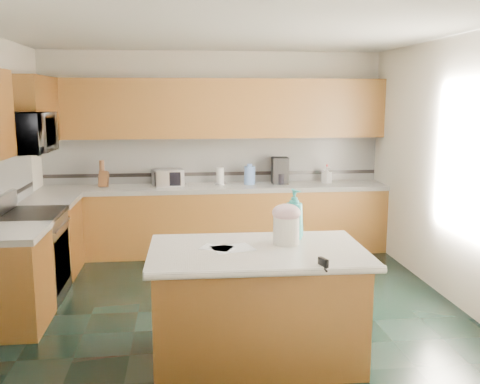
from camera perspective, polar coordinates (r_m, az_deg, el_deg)
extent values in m
plane|color=black|center=(5.48, -1.18, -12.29)|extent=(4.60, 4.60, 0.00)
plane|color=white|center=(5.11, -1.30, 16.99)|extent=(4.60, 4.60, 0.00)
cube|color=silver|center=(7.42, -2.83, 4.36)|extent=(4.60, 0.04, 2.70)
cube|color=silver|center=(2.86, 2.88, -4.77)|extent=(4.60, 0.04, 2.70)
cube|color=silver|center=(5.80, 22.24, 2.05)|extent=(0.04, 4.60, 2.70)
cube|color=#361C08|center=(7.26, -2.61, -3.14)|extent=(4.60, 0.60, 0.86)
cube|color=white|center=(7.16, -2.64, 0.45)|extent=(4.60, 0.64, 0.06)
cube|color=#361C08|center=(7.20, -2.78, 8.89)|extent=(4.60, 0.33, 0.78)
cube|color=silver|center=(7.40, -2.80, 3.45)|extent=(4.60, 0.02, 0.63)
cube|color=black|center=(7.42, -2.79, 1.95)|extent=(4.60, 0.01, 0.05)
cube|color=#361C08|center=(6.73, -19.50, -4.75)|extent=(0.60, 0.82, 0.86)
cube|color=white|center=(6.64, -19.73, -0.91)|extent=(0.64, 0.82, 0.06)
cube|color=#361C08|center=(5.32, -23.23, -8.90)|extent=(0.60, 0.72, 0.86)
cube|color=white|center=(5.19, -23.58, -4.08)|extent=(0.64, 0.72, 0.06)
cube|color=silver|center=(5.96, -24.24, 0.97)|extent=(0.02, 2.30, 0.63)
cube|color=black|center=(5.99, -24.05, -0.87)|extent=(0.01, 2.30, 0.05)
cube|color=#361C08|center=(6.69, -21.13, 8.16)|extent=(0.33, 1.09, 0.78)
cube|color=#B7B7BC|center=(5.99, -21.20, -6.56)|extent=(0.60, 0.76, 0.88)
cube|color=black|center=(5.94, -18.45, -6.95)|extent=(0.02, 0.68, 0.55)
cube|color=black|center=(5.88, -21.49, -2.26)|extent=(0.62, 0.78, 0.04)
cylinder|color=#B7B7BC|center=(5.83, -18.37, -3.38)|extent=(0.02, 0.66, 0.02)
cube|color=#B7B7BC|center=(5.94, -23.98, -1.14)|extent=(0.06, 0.76, 0.18)
imported|color=#B7B7BC|center=(5.78, -22.01, 5.84)|extent=(0.50, 0.73, 0.41)
cube|color=#361C08|center=(4.36, 1.80, -12.24)|extent=(1.60, 0.94, 0.86)
cube|color=white|center=(4.20, 1.84, -6.43)|extent=(1.70, 1.04, 0.06)
cylinder|color=white|center=(3.73, 2.94, -8.59)|extent=(1.68, 0.09, 0.06)
cylinder|color=white|center=(4.32, 4.94, -4.09)|extent=(0.21, 0.21, 0.22)
ellipsoid|color=beige|center=(4.29, 4.97, -2.21)|extent=(0.23, 0.23, 0.14)
cylinder|color=tan|center=(4.28, 4.98, -1.57)|extent=(0.08, 0.03, 0.03)
sphere|color=tan|center=(4.27, 4.48, -1.59)|extent=(0.04, 0.04, 0.04)
sphere|color=tan|center=(4.28, 5.48, -1.56)|extent=(0.04, 0.04, 0.04)
imported|color=teal|center=(4.44, 5.79, -2.39)|extent=(0.21, 0.21, 0.42)
cube|color=white|center=(4.19, -0.78, -6.03)|extent=(0.37, 0.31, 0.00)
cube|color=white|center=(4.21, -2.53, -5.95)|extent=(0.29, 0.27, 0.00)
cube|color=black|center=(3.82, 8.86, -7.63)|extent=(0.06, 0.10, 0.09)
cylinder|color=black|center=(3.77, 9.09, -8.19)|extent=(0.02, 0.07, 0.02)
cube|color=#472814|center=(7.25, -14.34, 1.33)|extent=(0.13, 0.17, 0.23)
cylinder|color=black|center=(7.29, -14.46, 1.11)|extent=(0.11, 0.11, 0.14)
cylinder|color=#472814|center=(7.26, -14.52, 2.48)|extent=(0.07, 0.07, 0.21)
cube|color=#B7B7BC|center=(7.18, -7.70, 1.52)|extent=(0.44, 0.36, 0.22)
cube|color=black|center=(7.06, -7.72, 1.37)|extent=(0.34, 0.01, 0.18)
cylinder|color=white|center=(7.25, -2.12, 1.73)|extent=(0.10, 0.10, 0.23)
cylinder|color=#B7B7BC|center=(7.26, -2.11, 0.88)|extent=(0.15, 0.15, 0.01)
cylinder|color=#5A80CA|center=(7.24, 1.03, 1.79)|extent=(0.15, 0.15, 0.25)
cylinder|color=#5A80CA|center=(7.23, 1.03, 2.89)|extent=(0.07, 0.07, 0.04)
cube|color=black|center=(7.32, 4.27, 2.31)|extent=(0.22, 0.24, 0.36)
cylinder|color=black|center=(7.28, 4.34, 1.42)|extent=(0.15, 0.15, 0.15)
imported|color=white|center=(7.45, 9.24, 1.82)|extent=(0.14, 0.14, 0.23)
cylinder|color=red|center=(7.43, 9.27, 2.81)|extent=(0.02, 0.02, 0.03)
cube|color=white|center=(5.60, 23.03, 3.28)|extent=(0.02, 1.40, 1.10)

